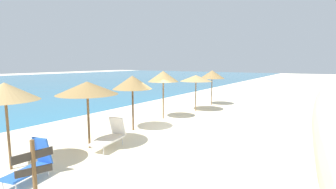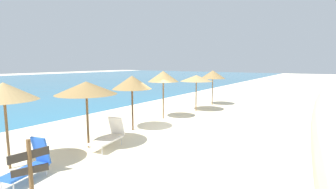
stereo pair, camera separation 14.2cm
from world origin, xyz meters
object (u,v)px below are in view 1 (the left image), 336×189
object	(u,v)px
beach_umbrella_3	(163,76)
beach_umbrella_1	(87,88)
beach_umbrella_2	(132,82)
beach_umbrella_5	(212,75)
wooden_signpost	(34,175)
beach_umbrella_4	(196,78)
lounge_chair_0	(111,136)
lounge_chair_1	(32,164)
beach_umbrella_0	(5,92)

from	to	relation	value
beach_umbrella_3	beach_umbrella_1	bearing A→B (deg)	-175.61
beach_umbrella_1	beach_umbrella_2	size ratio (longest dim) A/B	0.97
beach_umbrella_5	wooden_signpost	xyz separation A→B (m)	(-16.49, -2.96, -1.42)
beach_umbrella_4	lounge_chair_0	bearing A→B (deg)	-176.08
wooden_signpost	lounge_chair_1	bearing A→B (deg)	69.36
beach_umbrella_2	wooden_signpost	distance (m)	7.80
lounge_chair_0	lounge_chair_1	distance (m)	3.32
beach_umbrella_1	wooden_signpost	xyz separation A→B (m)	(-3.89, -3.01, -1.36)
beach_umbrella_1	lounge_chair_1	bearing A→B (deg)	-162.92
beach_umbrella_0	beach_umbrella_2	world-z (taller)	beach_umbrella_0
beach_umbrella_2	lounge_chair_1	bearing A→B (deg)	-169.07
beach_umbrella_2	lounge_chair_1	xyz separation A→B (m)	(-5.87, -1.13, -2.02)
beach_umbrella_4	beach_umbrella_5	world-z (taller)	beach_umbrella_5
beach_umbrella_0	beach_umbrella_2	xyz separation A→B (m)	(5.88, -0.20, -0.08)
beach_umbrella_5	lounge_chair_0	bearing A→B (deg)	-176.83
beach_umbrella_1	lounge_chair_0	bearing A→B (deg)	-55.05
beach_umbrella_1	beach_umbrella_0	bearing A→B (deg)	170.55
beach_umbrella_0	wooden_signpost	size ratio (longest dim) A/B	1.52
lounge_chair_1	beach_umbrella_1	bearing A→B (deg)	-86.50
beach_umbrella_0	beach_umbrella_1	size ratio (longest dim) A/B	1.05
beach_umbrella_0	beach_umbrella_3	distance (m)	9.00
lounge_chair_1	wooden_signpost	size ratio (longest dim) A/B	0.78
beach_umbrella_0	beach_umbrella_5	world-z (taller)	beach_umbrella_5
beach_umbrella_1	beach_umbrella_3	distance (m)	6.19
beach_umbrella_1	lounge_chair_0	xyz separation A→B (m)	(0.51, -0.72, -1.99)
beach_umbrella_0	beach_umbrella_3	xyz separation A→B (m)	(9.00, 0.00, 0.08)
beach_umbrella_5	lounge_chair_1	xyz separation A→B (m)	(-15.41, -0.81, -2.06)
beach_umbrella_4	wooden_signpost	bearing A→B (deg)	-167.79
beach_umbrella_1	beach_umbrella_5	world-z (taller)	beach_umbrella_5
lounge_chair_0	wooden_signpost	bearing A→B (deg)	106.18
beach_umbrella_3	beach_umbrella_5	distance (m)	6.45
beach_umbrella_3	beach_umbrella_4	bearing A→B (deg)	-9.69
beach_umbrella_0	beach_umbrella_3	size ratio (longest dim) A/B	0.96
beach_umbrella_0	wooden_signpost	distance (m)	3.92
beach_umbrella_0	beach_umbrella_4	bearing A→B (deg)	-2.65
beach_umbrella_0	lounge_chair_1	size ratio (longest dim) A/B	1.94
beach_umbrella_3	beach_umbrella_5	size ratio (longest dim) A/B	1.04
beach_umbrella_0	beach_umbrella_3	bearing A→B (deg)	0.02
beach_umbrella_2	wooden_signpost	world-z (taller)	beach_umbrella_2
beach_umbrella_2	beach_umbrella_1	bearing A→B (deg)	-174.97
beach_umbrella_3	lounge_chair_0	distance (m)	6.18
beach_umbrella_2	lounge_chair_1	size ratio (longest dim) A/B	1.92
beach_umbrella_1	beach_umbrella_5	distance (m)	12.60
beach_umbrella_2	lounge_chair_1	world-z (taller)	beach_umbrella_2
beach_umbrella_2	lounge_chair_1	distance (m)	6.31
beach_umbrella_4	wooden_signpost	distance (m)	13.81
wooden_signpost	beach_umbrella_3	bearing A→B (deg)	25.07
beach_umbrella_1	beach_umbrella_4	xyz separation A→B (m)	(9.55, -0.10, -0.09)
beach_umbrella_2	lounge_chair_0	distance (m)	3.39
beach_umbrella_3	lounge_chair_1	distance (m)	9.34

